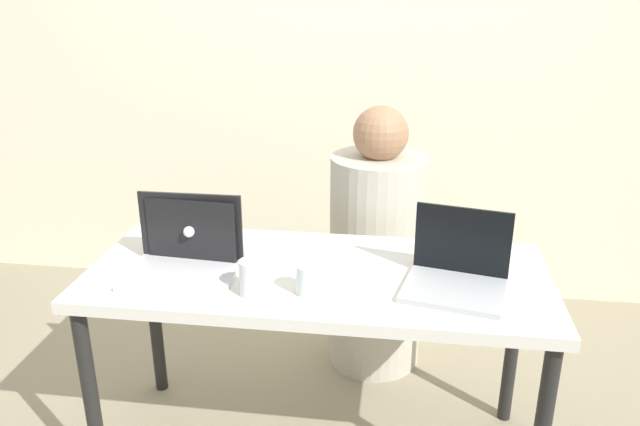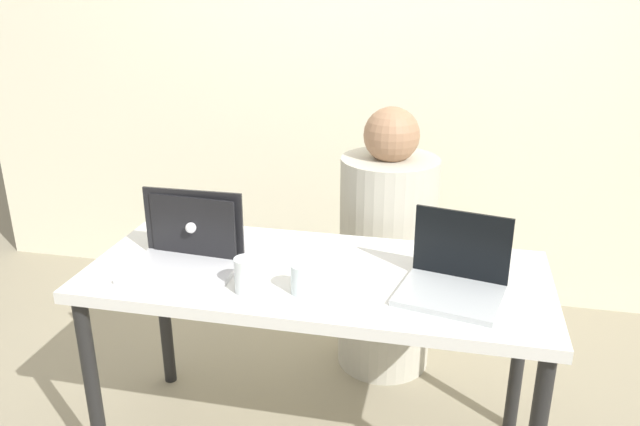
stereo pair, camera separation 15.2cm
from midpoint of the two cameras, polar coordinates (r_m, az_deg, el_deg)
back_wall at (r=3.22m, az=6.53°, el=14.82°), size 4.50×0.10×2.61m
desk at (r=2.10m, az=1.71°, el=-7.17°), size 1.52×0.64×0.73m
person_at_center at (r=2.70m, az=7.71°, el=-3.98°), size 0.47×0.47×1.16m
laptop_back_left at (r=2.21m, az=-8.61°, el=-2.27°), size 0.32×0.27×0.22m
laptop_front_right at (r=1.97m, az=14.33°, el=-5.74°), size 0.35×0.31×0.24m
laptop_front_left at (r=2.10m, az=-10.17°, el=-3.60°), size 0.35×0.29×0.24m
water_glass_center at (r=1.91m, az=0.70°, el=-6.24°), size 0.07×0.07×0.09m
water_glass_left at (r=1.92m, az=-4.43°, el=-5.92°), size 0.08×0.08×0.11m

